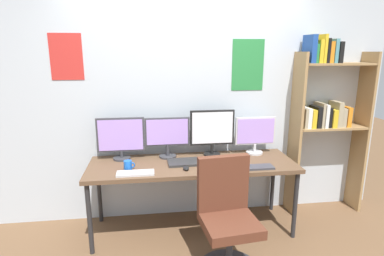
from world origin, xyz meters
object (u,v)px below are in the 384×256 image
at_px(keyboard_right, 254,167).
at_px(coffee_mug, 128,165).
at_px(desk, 193,168).
at_px(monitor_center_right, 212,130).
at_px(keyboard_left, 135,173).
at_px(monitor_far_left, 121,137).
at_px(office_chair, 227,228).
at_px(bookshelf, 326,108).
at_px(monitor_center_left, 167,135).
at_px(laptop_closed, 184,162).
at_px(computer_mouse, 186,168).
at_px(monitor_far_right, 255,134).

height_order(keyboard_right, coffee_mug, coffee_mug).
distance_m(desk, keyboard_right, 0.61).
bearing_deg(keyboard_right, monitor_center_right, 125.98).
bearing_deg(keyboard_left, monitor_far_left, 109.49).
bearing_deg(monitor_center_right, office_chair, -92.59).
bearing_deg(bookshelf, keyboard_right, -154.56).
distance_m(monitor_center_left, keyboard_right, 0.94).
bearing_deg(laptop_closed, monitor_far_left, 158.94).
relative_size(desk, keyboard_right, 5.37).
relative_size(monitor_center_left, monitor_center_right, 0.94).
relative_size(laptop_closed, coffee_mug, 3.02).
xyz_separation_m(bookshelf, coffee_mug, (-2.16, -0.34, -0.44)).
height_order(monitor_far_left, coffee_mug, monitor_far_left).
distance_m(office_chair, laptop_closed, 0.81).
bearing_deg(keyboard_left, desk, 22.33).
bearing_deg(monitor_center_right, monitor_center_left, -179.99).
height_order(monitor_far_left, monitor_center_right, monitor_center_right).
distance_m(monitor_center_left, coffee_mug, 0.54).
relative_size(desk, computer_mouse, 21.59).
bearing_deg(monitor_center_right, keyboard_left, -151.03).
height_order(monitor_center_left, keyboard_right, monitor_center_left).
relative_size(office_chair, laptop_closed, 3.09).
relative_size(monitor_center_right, computer_mouse, 5.16).
relative_size(bookshelf, office_chair, 2.03).
distance_m(desk, computer_mouse, 0.21).
distance_m(monitor_far_left, coffee_mug, 0.38).
bearing_deg(bookshelf, computer_mouse, -165.81).
distance_m(keyboard_left, laptop_closed, 0.52).
bearing_deg(bookshelf, monitor_center_right, -179.21).
relative_size(monitor_center_right, keyboard_left, 1.45).
bearing_deg(laptop_closed, coffee_mug, -171.46).
distance_m(keyboard_left, computer_mouse, 0.47).
height_order(monitor_far_right, laptop_closed, monitor_far_right).
distance_m(desk, keyboard_left, 0.61).
relative_size(monitor_far_left, monitor_center_left, 1.04).
xyz_separation_m(desk, keyboard_left, (-0.56, -0.23, 0.06)).
height_order(office_chair, keyboard_right, office_chair).
xyz_separation_m(monitor_far_left, monitor_center_right, (0.96, -0.00, 0.04)).
bearing_deg(monitor_far_right, monitor_center_left, 180.00).
bearing_deg(desk, keyboard_left, -157.67).
xyz_separation_m(keyboard_left, keyboard_right, (1.12, 0.00, 0.00)).
xyz_separation_m(bookshelf, keyboard_right, (-0.97, -0.46, -0.48)).
distance_m(bookshelf, computer_mouse, 1.73).
relative_size(keyboard_right, computer_mouse, 4.02).
bearing_deg(desk, monitor_center_left, 138.38).
bearing_deg(monitor_center_left, keyboard_right, -28.97).
xyz_separation_m(office_chair, monitor_far_right, (0.52, 0.89, 0.56)).
bearing_deg(keyboard_right, monitor_far_right, 70.51).
xyz_separation_m(bookshelf, monitor_center_right, (-1.29, -0.02, -0.21)).
height_order(desk, monitor_far_right, monitor_far_right).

